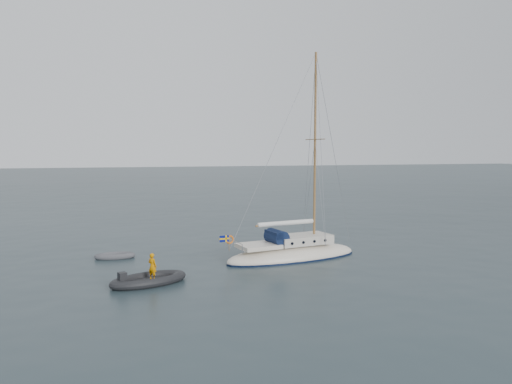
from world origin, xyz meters
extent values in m
plane|color=black|center=(0.00, 0.00, 0.00)|extent=(300.00, 300.00, 0.00)
ellipsoid|color=beige|center=(-0.01, -2.68, 0.15)|extent=(8.75, 2.72, 1.46)
cube|color=beige|center=(0.67, -2.68, 1.15)|extent=(3.50, 1.85, 0.54)
cube|color=beige|center=(-2.34, -2.68, 0.99)|extent=(2.33, 1.85, 0.24)
cylinder|color=#0E1936|center=(-1.13, -2.68, 1.42)|extent=(0.93, 1.61, 0.93)
cube|color=#0E1936|center=(-1.32, -2.68, 1.61)|extent=(0.44, 1.61, 0.39)
cylinder|color=brown|center=(1.55, -2.68, 6.71)|extent=(0.15, 0.15, 11.67)
cylinder|color=brown|center=(1.55, -2.68, 7.30)|extent=(0.05, 2.14, 0.05)
cylinder|color=brown|center=(-0.49, -2.68, 2.19)|extent=(4.09, 0.10, 0.10)
cylinder|color=silver|center=(-0.49, -2.68, 2.24)|extent=(3.80, 0.27, 0.27)
cylinder|color=gray|center=(-3.90, -2.68, 1.41)|extent=(0.04, 2.14, 0.04)
torus|color=orange|center=(-3.95, -2.09, 1.41)|extent=(0.53, 0.10, 0.53)
cylinder|color=brown|center=(-4.24, -2.68, 1.31)|extent=(0.03, 0.03, 0.88)
cube|color=#061061|center=(-4.53, -2.68, 1.61)|extent=(0.58, 0.02, 0.37)
cube|color=#EDAF0A|center=(-4.53, -2.68, 1.61)|extent=(0.60, 0.03, 0.09)
cube|color=#EDAF0A|center=(-4.42, -2.68, 1.61)|extent=(0.09, 0.03, 0.39)
cylinder|color=black|center=(-0.59, -1.74, 1.15)|extent=(0.18, 0.06, 0.18)
cylinder|color=black|center=(-0.59, -3.61, 1.15)|extent=(0.18, 0.06, 0.18)
cylinder|color=black|center=(0.19, -1.74, 1.15)|extent=(0.18, 0.06, 0.18)
cylinder|color=black|center=(0.19, -3.61, 1.15)|extent=(0.18, 0.06, 0.18)
cylinder|color=black|center=(0.97, -1.74, 1.15)|extent=(0.18, 0.06, 0.18)
cylinder|color=black|center=(0.97, -3.61, 1.15)|extent=(0.18, 0.06, 0.18)
cylinder|color=black|center=(1.74, -1.74, 1.15)|extent=(0.18, 0.06, 0.18)
cylinder|color=black|center=(1.74, -3.61, 1.15)|extent=(0.18, 0.06, 0.18)
cube|color=#4C4D51|center=(-10.53, 0.24, 0.11)|extent=(1.49, 0.61, 0.09)
cube|color=black|center=(-8.83, -6.19, 0.15)|extent=(2.52, 1.05, 0.13)
cube|color=black|center=(-10.20, -6.19, 0.47)|extent=(0.37, 0.37, 0.63)
imported|color=#CD7902|center=(-8.63, -6.19, 0.86)|extent=(0.50, 0.58, 1.34)
camera|label=1|loc=(-10.04, -31.13, 6.77)|focal=35.00mm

